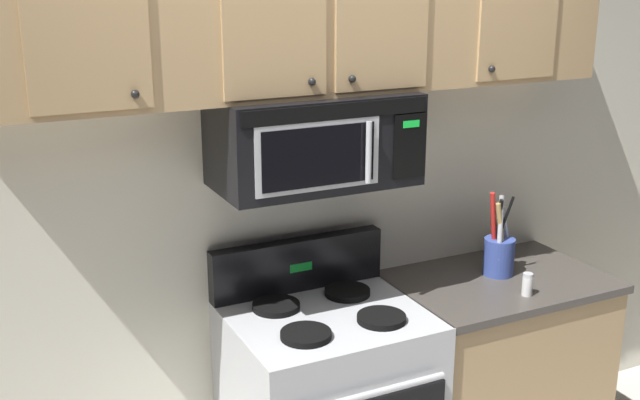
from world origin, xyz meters
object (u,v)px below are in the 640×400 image
at_px(salt_shaker, 527,284).
at_px(pepper_mill, 495,240).
at_px(over_range_microwave, 314,140).
at_px(utensil_crock_blue, 499,252).

xyz_separation_m(salt_shaker, pepper_mill, (0.15, 0.40, 0.04)).
height_order(over_range_microwave, salt_shaker, over_range_microwave).
bearing_deg(utensil_crock_blue, pepper_mill, 56.24).
xyz_separation_m(utensil_crock_blue, pepper_mill, (0.11, 0.17, -0.02)).
distance_m(utensil_crock_blue, pepper_mill, 0.20).
bearing_deg(salt_shaker, over_range_microwave, 159.27).
height_order(over_range_microwave, pepper_mill, over_range_microwave).
height_order(utensil_crock_blue, pepper_mill, utensil_crock_blue).
relative_size(over_range_microwave, pepper_mill, 4.21).
bearing_deg(pepper_mill, over_range_microwave, -174.58).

